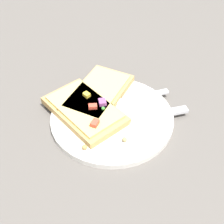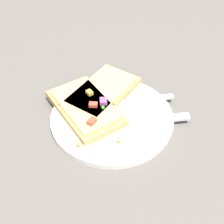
{
  "view_description": "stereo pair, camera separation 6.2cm",
  "coord_description": "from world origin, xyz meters",
  "px_view_note": "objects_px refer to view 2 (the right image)",
  "views": [
    {
      "loc": [
        -0.37,
        -0.26,
        0.45
      ],
      "look_at": [
        0.0,
        0.0,
        0.02
      ],
      "focal_mm": 50.0,
      "sensor_mm": 36.0,
      "label": 1
    },
    {
      "loc": [
        -0.33,
        -0.31,
        0.45
      ],
      "look_at": [
        0.0,
        0.0,
        0.02
      ],
      "focal_mm": 50.0,
      "sensor_mm": 36.0,
      "label": 2
    }
  ],
  "objects_px": {
    "plate": "(112,118)",
    "knife": "(146,120)",
    "fork": "(117,103)",
    "pizza_slice_main": "(86,107)",
    "pizza_slice_corner": "(102,92)"
  },
  "relations": [
    {
      "from": "plate",
      "to": "pizza_slice_main",
      "type": "relative_size",
      "value": 1.32
    },
    {
      "from": "fork",
      "to": "pizza_slice_main",
      "type": "height_order",
      "value": "pizza_slice_main"
    },
    {
      "from": "pizza_slice_main",
      "to": "pizza_slice_corner",
      "type": "height_order",
      "value": "same"
    },
    {
      "from": "plate",
      "to": "pizza_slice_main",
      "type": "height_order",
      "value": "pizza_slice_main"
    },
    {
      "from": "plate",
      "to": "pizza_slice_corner",
      "type": "xyz_separation_m",
      "value": [
        0.03,
        0.06,
        0.02
      ]
    },
    {
      "from": "knife",
      "to": "plate",
      "type": "bearing_deg",
      "value": -19.87
    },
    {
      "from": "fork",
      "to": "pizza_slice_main",
      "type": "relative_size",
      "value": 1.01
    },
    {
      "from": "fork",
      "to": "knife",
      "type": "relative_size",
      "value": 1.1
    },
    {
      "from": "fork",
      "to": "pizza_slice_corner",
      "type": "xyz_separation_m",
      "value": [
        -0.0,
        0.04,
        0.01
      ]
    },
    {
      "from": "plate",
      "to": "knife",
      "type": "relative_size",
      "value": 1.44
    },
    {
      "from": "knife",
      "to": "pizza_slice_main",
      "type": "height_order",
      "value": "pizza_slice_main"
    },
    {
      "from": "pizza_slice_main",
      "to": "pizza_slice_corner",
      "type": "distance_m",
      "value": 0.06
    },
    {
      "from": "pizza_slice_main",
      "to": "pizza_slice_corner",
      "type": "xyz_separation_m",
      "value": [
        0.06,
        0.01,
        0.0
      ]
    },
    {
      "from": "pizza_slice_main",
      "to": "plate",
      "type": "bearing_deg",
      "value": -138.55
    },
    {
      "from": "pizza_slice_main",
      "to": "knife",
      "type": "bearing_deg",
      "value": -137.02
    }
  ]
}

